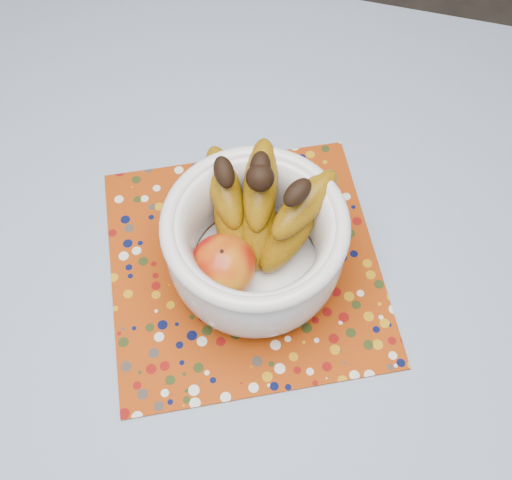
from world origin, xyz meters
TOP-DOWN VIEW (x-y plane):
  - table at (0.00, 0.00)m, footprint 1.20×1.20m
  - tablecloth at (0.00, 0.00)m, footprint 1.32×1.32m
  - placemat at (0.01, 0.05)m, footprint 0.51×0.51m
  - fruit_bowl at (0.03, 0.06)m, footprint 0.28×0.26m

SIDE VIEW (x-z plane):
  - table at x=0.00m, z-range 0.30..1.05m
  - tablecloth at x=0.00m, z-range 0.75..0.76m
  - placemat at x=0.01m, z-range 0.76..0.76m
  - fruit_bowl at x=0.03m, z-range 0.75..0.95m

